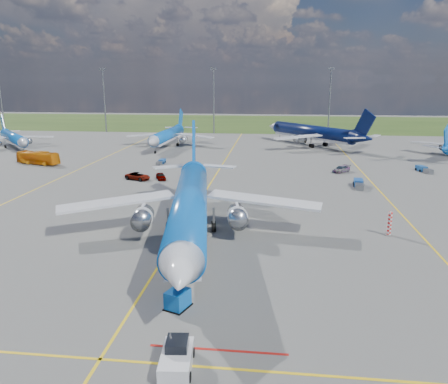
# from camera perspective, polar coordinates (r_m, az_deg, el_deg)

# --- Properties ---
(ground) EXTENTS (400.00, 400.00, 0.00)m
(ground) POSITION_cam_1_polar(r_m,az_deg,el_deg) (50.23, -7.26, -7.56)
(ground) COLOR #5A5A57
(ground) RESTS_ON ground
(grass_strip) EXTENTS (400.00, 80.00, 0.01)m
(grass_strip) POSITION_cam_1_polar(r_m,az_deg,el_deg) (196.38, 3.22, 9.01)
(grass_strip) COLOR #2D4719
(grass_strip) RESTS_ON ground
(taxiway_lines) EXTENTS (60.25, 160.00, 0.02)m
(taxiway_lines) POSITION_cam_1_polar(r_m,az_deg,el_deg) (76.08, -2.22, 0.22)
(taxiway_lines) COLOR yellow
(taxiway_lines) RESTS_ON ground
(floodlight_masts) EXTENTS (202.20, 0.50, 22.70)m
(floodlight_masts) POSITION_cam_1_polar(r_m,az_deg,el_deg) (155.27, 6.14, 12.14)
(floodlight_masts) COLOR slate
(floodlight_masts) RESTS_ON ground
(warning_post) EXTENTS (0.50, 0.50, 3.00)m
(warning_post) POSITION_cam_1_polar(r_m,az_deg,el_deg) (57.72, 20.80, -3.88)
(warning_post) COLOR red
(warning_post) RESTS_ON ground
(bg_jet_nw) EXTENTS (39.54, 39.95, 8.36)m
(bg_jet_nw) POSITION_cam_1_polar(r_m,az_deg,el_deg) (136.21, -25.66, 5.16)
(bg_jet_nw) COLOR blue
(bg_jet_nw) RESTS_ON ground
(bg_jet_nnw) EXTENTS (28.94, 37.27, 9.51)m
(bg_jet_nnw) POSITION_cam_1_polar(r_m,az_deg,el_deg) (126.75, -7.33, 5.88)
(bg_jet_nnw) COLOR blue
(bg_jet_nnw) RESTS_ON ground
(bg_jet_n) EXTENTS (52.75, 54.31, 11.32)m
(bg_jet_n) POSITION_cam_1_polar(r_m,az_deg,el_deg) (130.23, 11.34, 5.94)
(bg_jet_n) COLOR #07113C
(bg_jet_n) RESTS_ON ground
(main_airliner) EXTENTS (41.99, 51.24, 12.16)m
(main_airliner) POSITION_cam_1_polar(r_m,az_deg,el_deg) (53.07, -4.42, -6.25)
(main_airliner) COLOR blue
(main_airliner) RESTS_ON ground
(pushback_tug) EXTENTS (2.37, 5.49, 1.83)m
(pushback_tug) POSITION_cam_1_polar(r_m,az_deg,el_deg) (31.35, -6.19, -20.71)
(pushback_tug) COLOR silver
(pushback_tug) RESTS_ON ground
(uld_container) EXTENTS (2.16, 2.38, 1.56)m
(uld_container) POSITION_cam_1_polar(r_m,az_deg,el_deg) (38.14, -6.07, -13.73)
(uld_container) COLOR #0D5BB7
(uld_container) RESTS_ON ground
(apron_bus) EXTENTS (10.85, 5.19, 2.95)m
(apron_bus) POSITION_cam_1_polar(r_m,az_deg,el_deg) (108.02, -23.12, 4.13)
(apron_bus) COLOR orange
(apron_bus) RESTS_ON ground
(service_car_a) EXTENTS (2.96, 4.09, 1.29)m
(service_car_a) POSITION_cam_1_polar(r_m,az_deg,el_deg) (85.05, -8.24, 2.05)
(service_car_a) COLOR #999999
(service_car_a) RESTS_ON ground
(service_car_b) EXTENTS (5.48, 3.96, 1.39)m
(service_car_b) POSITION_cam_1_polar(r_m,az_deg,el_deg) (85.59, -11.19, 2.04)
(service_car_b) COLOR #999999
(service_car_b) RESTS_ON ground
(service_car_c) EXTENTS (4.52, 4.75, 1.35)m
(service_car_c) POSITION_cam_1_polar(r_m,az_deg,el_deg) (94.06, 15.06, 2.92)
(service_car_c) COLOR #999999
(service_car_c) RESTS_ON ground
(baggage_tug_w) EXTENTS (2.04, 5.50, 1.21)m
(baggage_tug_w) POSITION_cam_1_polar(r_m,az_deg,el_deg) (81.90, 17.18, 1.01)
(baggage_tug_w) COLOR #184693
(baggage_tug_w) RESTS_ON ground
(baggage_tug_c) EXTENTS (1.32, 4.28, 0.95)m
(baggage_tug_c) POSITION_cam_1_polar(r_m,az_deg,el_deg) (100.91, -8.22, 3.90)
(baggage_tug_c) COLOR #17488F
(baggage_tug_c) RESTS_ON ground
(baggage_tug_e) EXTENTS (2.45, 5.05, 1.09)m
(baggage_tug_e) POSITION_cam_1_polar(r_m,az_deg,el_deg) (100.30, 24.63, 2.69)
(baggage_tug_e) COLOR navy
(baggage_tug_e) RESTS_ON ground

